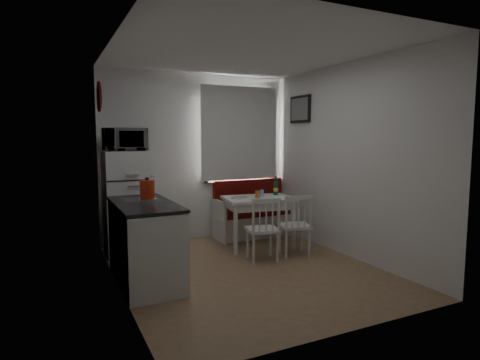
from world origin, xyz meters
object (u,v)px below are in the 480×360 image
object	(u,v)px
bench	(252,217)
dining_table	(259,203)
chair_left	(266,222)
chair_right	(298,219)
kettle	(147,190)
microwave	(125,139)
wine_bottle	(276,186)
fridge	(126,202)
kitchen_counter	(145,242)

from	to	relation	value
bench	dining_table	size ratio (longest dim) A/B	1.18
chair_left	chair_right	xyz separation A→B (m)	(0.50, -0.00, 0.00)
kettle	microwave	bearing A→B (deg)	91.50
wine_bottle	chair_right	bearing A→B (deg)	-97.52
bench	chair_right	distance (m)	1.32
dining_table	kettle	size ratio (longest dim) A/B	4.11
chair_right	chair_left	bearing A→B (deg)	-165.11
fridge	microwave	bearing A→B (deg)	-90.00
kitchen_counter	chair_left	xyz separation A→B (m)	(1.57, 0.06, 0.07)
dining_table	kitchen_counter	bearing A→B (deg)	-149.78
dining_table	chair_right	bearing A→B (deg)	-60.34
fridge	wine_bottle	world-z (taller)	fridge
bench	chair_left	distance (m)	1.40
fridge	kettle	size ratio (longest dim) A/B	5.43
chair_right	microwave	bearing A→B (deg)	165.81
kitchen_counter	wine_bottle	size ratio (longest dim) A/B	4.59
bench	kitchen_counter	bearing A→B (deg)	-146.57
fridge	kitchen_counter	bearing A→B (deg)	-90.90
kitchen_counter	chair_left	world-z (taller)	kitchen_counter
kitchen_counter	kettle	size ratio (longest dim) A/B	5.01
microwave	chair_right	bearing A→B (deg)	-29.08
bench	chair_left	bearing A→B (deg)	-110.39
dining_table	wine_bottle	world-z (taller)	wine_bottle
dining_table	chair_left	bearing A→B (deg)	-102.01
bench	fridge	size ratio (longest dim) A/B	0.90
chair_left	wine_bottle	world-z (taller)	wine_bottle
chair_right	fridge	size ratio (longest dim) A/B	0.34
kitchen_counter	fridge	size ratio (longest dim) A/B	0.92
chair_right	wine_bottle	bearing A→B (deg)	97.36
bench	fridge	bearing A→B (deg)	-176.91
microwave	dining_table	bearing A→B (deg)	-15.00
dining_table	microwave	distance (m)	2.08
bench	kettle	xyz separation A→B (m)	(-2.00, -1.31, 0.73)
chair_left	bench	bearing A→B (deg)	82.11
dining_table	fridge	size ratio (longest dim) A/B	0.76
microwave	fridge	bearing A→B (deg)	90.00
chair_right	microwave	world-z (taller)	microwave
dining_table	fridge	world-z (taller)	fridge
kitchen_counter	chair_right	distance (m)	2.07
kitchen_counter	chair_left	distance (m)	1.57
dining_table	chair_left	size ratio (longest dim) A/B	2.31
chair_right	microwave	xyz separation A→B (m)	(-2.05, 1.14, 1.06)
kettle	wine_bottle	distance (m)	2.26
microwave	kettle	world-z (taller)	microwave
bench	microwave	distance (m)	2.41
kitchen_counter	bench	size ratio (longest dim) A/B	1.03
kitchen_counter	chair_right	bearing A→B (deg)	1.53
microwave	wine_bottle	world-z (taller)	microwave
chair_right	microwave	size ratio (longest dim) A/B	0.87
microwave	kettle	bearing A→B (deg)	-88.50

